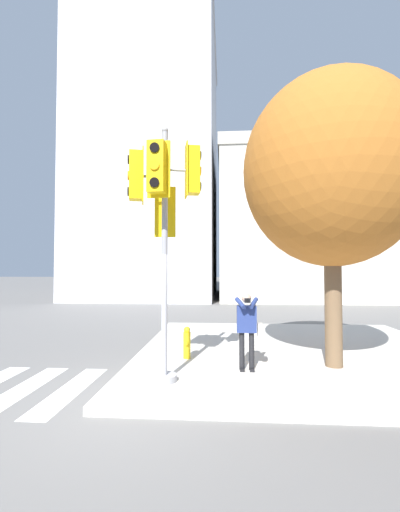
{
  "coord_description": "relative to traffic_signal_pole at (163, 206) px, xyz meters",
  "views": [
    {
      "loc": [
        1.63,
        -5.59,
        2.25
      ],
      "look_at": [
        1.15,
        1.24,
        2.49
      ],
      "focal_mm": 24.0,
      "sensor_mm": 36.0,
      "label": 1
    }
  ],
  "objects": [
    {
      "name": "building_right",
      "position": [
        6.88,
        21.91,
        2.02
      ],
      "size": [
        12.27,
        13.99,
        10.86
      ],
      "color": "beige",
      "rests_on": "ground_plane"
    },
    {
      "name": "traffic_signal_pole",
      "position": [
        0.0,
        0.0,
        0.0
      ],
      "size": [
        1.38,
        1.39,
        4.78
      ],
      "color": "#939399",
      "rests_on": "sidewalk_corner"
    },
    {
      "name": "person_photographer",
      "position": [
        1.62,
        0.81,
        -2.34
      ],
      "size": [
        0.58,
        0.54,
        1.57
      ],
      "color": "black",
      "rests_on": "sidewalk_corner"
    },
    {
      "name": "fire_hydrant",
      "position": [
        0.27,
        1.62,
        -2.91
      ],
      "size": [
        0.17,
        0.23,
        0.73
      ],
      "color": "yellow",
      "rests_on": "sidewalk_corner"
    },
    {
      "name": "street_tree",
      "position": [
        3.48,
        1.2,
        0.93
      ],
      "size": [
        3.81,
        3.81,
        6.32
      ],
      "color": "brown",
      "rests_on": "sidewalk_corner"
    },
    {
      "name": "sidewalk_corner",
      "position": [
        3.01,
        2.75,
        -3.35
      ],
      "size": [
        8.0,
        8.0,
        0.15
      ],
      "color": "#BCB7AD",
      "rests_on": "ground_plane"
    },
    {
      "name": "ground_plane",
      "position": [
        -0.49,
        -0.75,
        -3.42
      ],
      "size": [
        160.0,
        160.0,
        0.0
      ],
      "primitive_type": "plane",
      "color": "slate"
    },
    {
      "name": "building_left",
      "position": [
        -4.68,
        21.63,
        7.6
      ],
      "size": [
        10.28,
        13.92,
        22.03
      ],
      "color": "#BCBCC1",
      "rests_on": "ground_plane"
    }
  ]
}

